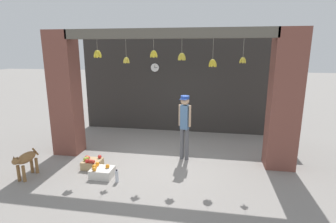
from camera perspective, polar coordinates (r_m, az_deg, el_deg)
The scene contains 11 objects.
ground_plane at distance 7.01m, azimuth -0.59°, elevation -11.13°, with size 60.00×60.00×0.00m, color gray.
shop_back_wall at distance 9.30m, azimuth 2.56°, elevation 5.90°, with size 7.03×0.12×3.40m, color #2D2B28.
shop_pillar_left at distance 7.79m, azimuth -21.47°, elevation 3.53°, with size 0.70×0.60×3.40m, color brown.
shop_pillar_right at distance 6.90m, azimuth 24.00°, elevation 2.13°, with size 0.70×0.60×3.40m, color brown.
storefront_awning at distance 6.50m, azimuth -0.48°, elevation 16.24°, with size 5.13×0.28×0.91m.
dog at distance 6.91m, azimuth -28.58°, elevation -9.26°, with size 0.24×0.82×0.65m.
shopkeeper at distance 6.90m, azimuth 3.65°, elevation -2.32°, with size 0.33×0.30×1.74m.
fruit_crate_oranges at distance 6.45m, azimuth -14.23°, elevation -12.63°, with size 0.50×0.42×0.30m.
fruit_crate_apples at distance 6.96m, azimuth -16.25°, elevation -10.73°, with size 0.44×0.43×0.29m.
water_bottle at distance 6.14m, azimuth -11.07°, elevation -13.65°, with size 0.08×0.08×0.30m.
wall_clock at distance 9.32m, azimuth -2.87°, elevation 9.53°, with size 0.31×0.03×0.31m.
Camera 1 is at (1.14, -6.27, 2.90)m, focal length 28.00 mm.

